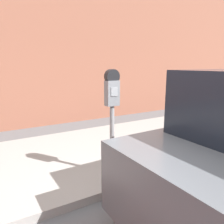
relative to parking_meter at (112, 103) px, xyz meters
name	(u,v)px	position (x,y,z in m)	size (l,w,h in m)	color
ground_plane	(175,224)	(0.13, -1.18, -1.21)	(60.00, 60.00, 0.00)	slate
sidewalk	(92,153)	(0.13, 1.02, -1.15)	(24.00, 2.80, 0.12)	#9E9B96
building_facade	(48,37)	(0.13, 3.79, 1.32)	(24.00, 0.30, 5.05)	#935642
parking_meter	(112,103)	(0.00, 0.00, 0.00)	(0.20, 0.13, 1.58)	gray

